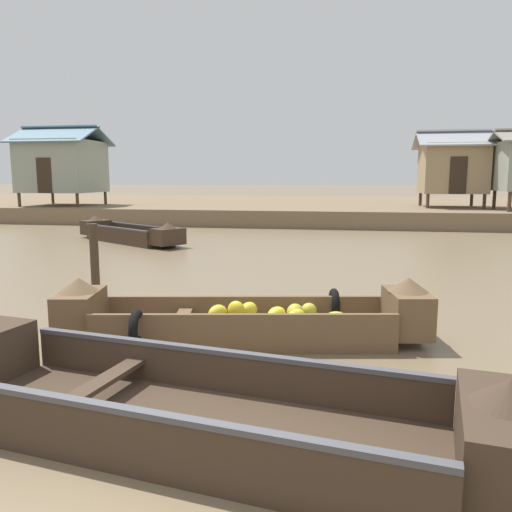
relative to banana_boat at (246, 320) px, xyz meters
The scene contains 8 objects.
ground_plane 6.49m from the banana_boat, 90.33° to the left, with size 300.00×300.00×0.00m, color #726047.
riverbank_strip 26.23m from the banana_boat, 90.08° to the left, with size 160.00×20.00×0.81m, color #756047.
banana_boat is the anchor object (origin of this frame).
viewer_boat 2.71m from the banana_boat, 90.35° to the right, with size 6.02×2.31×0.89m.
cargo_boat_upstream 12.21m from the banana_boat, 121.32° to the left, with size 5.02×3.81×0.86m.
stilt_house_left 23.77m from the banana_boat, 126.05° to the left, with size 4.40×4.04×4.27m.
stilt_house_mid_left 22.07m from the banana_boat, 72.18° to the left, with size 3.75×3.47×3.91m.
mooring_post 2.81m from the banana_boat, 164.22° to the left, with size 0.14×0.14×1.58m, color #423323.
Camera 1 is at (1.38, -3.37, 2.32)m, focal length 35.82 mm.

